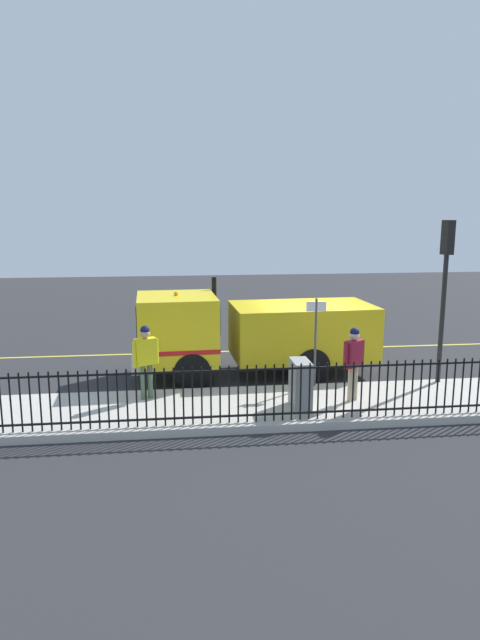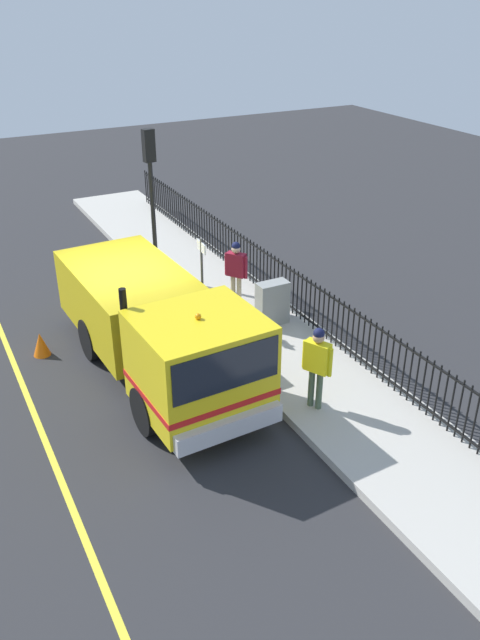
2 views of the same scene
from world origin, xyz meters
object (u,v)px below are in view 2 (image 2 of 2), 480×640
at_px(pedestrian_distant, 236,267).
at_px(utility_cabinet, 272,303).
at_px(work_truck, 161,327).
at_px(street_sign, 202,272).
at_px(traffic_light_near, 151,175).
at_px(traffic_cone, 41,344).
at_px(worker_standing, 317,360).

xyz_separation_m(pedestrian_distant, utility_cabinet, (0.32, -1.32, -0.52)).
height_order(work_truck, utility_cabinet, work_truck).
bearing_deg(street_sign, traffic_light_near, 89.11).
bearing_deg(pedestrian_distant, traffic_cone, 53.92).
distance_m(worker_standing, traffic_cone, 6.56).
bearing_deg(work_truck, worker_standing, 128.75).
bearing_deg(worker_standing, traffic_light_near, -23.37).
height_order(work_truck, street_sign, work_truck).
xyz_separation_m(work_truck, worker_standing, (2.21, -2.51, -0.06)).
bearing_deg(pedestrian_distant, utility_cabinet, 158.46).
bearing_deg(work_truck, pedestrian_distant, -144.94).
distance_m(work_truck, worker_standing, 3.35).
distance_m(worker_standing, traffic_light_near, 7.70).
height_order(work_truck, traffic_light_near, traffic_light_near).
distance_m(worker_standing, utility_cabinet, 3.65).
height_order(traffic_cone, street_sign, street_sign).
relative_size(work_truck, traffic_cone, 12.01).
relative_size(worker_standing, utility_cabinet, 1.62).
relative_size(traffic_light_near, traffic_cone, 7.34).
bearing_deg(traffic_light_near, traffic_cone, 27.94).
distance_m(pedestrian_distant, utility_cabinet, 1.45).
xyz_separation_m(worker_standing, traffic_light_near, (-0.44, 7.46, 1.86)).
xyz_separation_m(traffic_light_near, street_sign, (-0.05, -3.28, -1.53)).
relative_size(work_truck, worker_standing, 3.84).
relative_size(traffic_light_near, street_sign, 1.85).
distance_m(pedestrian_distant, traffic_light_near, 3.47).
height_order(worker_standing, utility_cabinet, worker_standing).
bearing_deg(work_truck, traffic_cone, -50.78).
bearing_deg(traffic_light_near, pedestrian_distant, 107.40).
bearing_deg(pedestrian_distant, traffic_light_near, -11.69).
height_order(traffic_light_near, utility_cabinet, traffic_light_near).
xyz_separation_m(work_truck, traffic_cone, (-2.10, 2.34, -1.03)).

